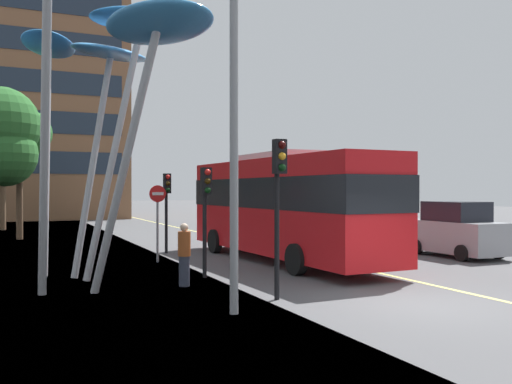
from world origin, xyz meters
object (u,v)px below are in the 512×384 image
at_px(car_parked_mid, 456,231).
at_px(traffic_light_island_mid, 167,195).
at_px(street_lamp, 250,75).
at_px(traffic_light_kerb_far, 206,198).
at_px(car_parked_far, 364,220).
at_px(pedestrian, 184,255).
at_px(traffic_light_kerb_near, 279,184).
at_px(leaf_sculpture, 41,37).
at_px(red_bus, 282,202).
at_px(no_entry_sign, 158,211).

bearing_deg(car_parked_mid, traffic_light_island_mid, 150.59).
bearing_deg(traffic_light_island_mid, street_lamp, -96.07).
distance_m(traffic_light_kerb_far, traffic_light_island_mid, 6.65).
distance_m(car_parked_far, street_lamp, 17.56).
bearing_deg(pedestrian, traffic_light_kerb_far, 47.17).
height_order(street_lamp, pedestrian, street_lamp).
relative_size(car_parked_far, street_lamp, 0.58).
bearing_deg(traffic_light_island_mid, traffic_light_kerb_near, -90.47).
xyz_separation_m(car_parked_mid, pedestrian, (-11.44, -2.08, -0.15)).
bearing_deg(traffic_light_kerb_near, street_lamp, -141.48).
bearing_deg(leaf_sculpture, traffic_light_kerb_near, -40.62).
bearing_deg(red_bus, traffic_light_kerb_near, -117.32).
relative_size(traffic_light_kerb_far, car_parked_far, 0.71).
relative_size(leaf_sculpture, no_entry_sign, 4.03).
bearing_deg(red_bus, pedestrian, -142.82).
bearing_deg(traffic_light_island_mid, no_entry_sign, -111.97).
height_order(car_parked_mid, no_entry_sign, no_entry_sign).
bearing_deg(leaf_sculpture, street_lamp, -53.21).
bearing_deg(leaf_sculpture, traffic_light_kerb_far, -6.29).
height_order(traffic_light_kerb_near, car_parked_far, traffic_light_kerb_near).
xyz_separation_m(leaf_sculpture, pedestrian, (3.48, -1.52, -5.79)).
bearing_deg(pedestrian, red_bus, 37.18).
height_order(traffic_light_kerb_near, pedestrian, traffic_light_kerb_near).
height_order(car_parked_far, street_lamp, street_lamp).
bearing_deg(leaf_sculpture, car_parked_mid, 2.13).
height_order(red_bus, car_parked_mid, red_bus).
height_order(traffic_light_island_mid, car_parked_mid, traffic_light_island_mid).
bearing_deg(traffic_light_kerb_far, street_lamp, -97.38).
height_order(traffic_light_kerb_far, traffic_light_island_mid, traffic_light_island_mid).
bearing_deg(pedestrian, traffic_light_island_mid, 78.53).
relative_size(red_bus, traffic_light_island_mid, 3.55).
height_order(red_bus, traffic_light_kerb_near, red_bus).
relative_size(car_parked_mid, street_lamp, 0.50).
distance_m(traffic_light_kerb_near, no_entry_sign, 8.02).
bearing_deg(car_parked_mid, car_parked_far, 85.46).
xyz_separation_m(traffic_light_kerb_far, car_parked_mid, (10.48, 1.04, -1.35)).
relative_size(street_lamp, no_entry_sign, 2.87).
height_order(pedestrian, no_entry_sign, no_entry_sign).
bearing_deg(leaf_sculpture, pedestrian, -23.63).
height_order(leaf_sculpture, traffic_light_kerb_near, leaf_sculpture).
xyz_separation_m(leaf_sculpture, traffic_light_island_mid, (5.03, 6.13, -4.28)).
height_order(red_bus, street_lamp, street_lamp).
xyz_separation_m(traffic_light_kerb_near, car_parked_far, (10.52, 11.67, -1.65)).
distance_m(leaf_sculpture, traffic_light_island_mid, 9.01).
xyz_separation_m(red_bus, pedestrian, (-4.72, -3.58, -1.28)).
xyz_separation_m(red_bus, street_lamp, (-4.37, -7.19, 2.87)).
height_order(leaf_sculpture, pedestrian, leaf_sculpture).
bearing_deg(traffic_light_island_mid, red_bus, -52.07).
relative_size(car_parked_mid, no_entry_sign, 1.43).
bearing_deg(street_lamp, no_entry_sign, 88.65).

